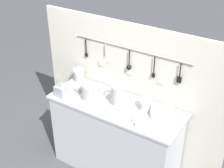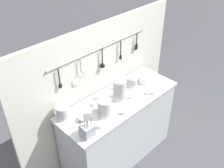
{
  "view_description": "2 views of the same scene",
  "coord_description": "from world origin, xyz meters",
  "views": [
    {
      "loc": [
        1.43,
        -2.35,
        2.86
      ],
      "look_at": [
        -0.03,
        -0.03,
        1.21
      ],
      "focal_mm": 50.0,
      "sensor_mm": 36.0,
      "label": 1
    },
    {
      "loc": [
        -1.69,
        -1.6,
        2.79
      ],
      "look_at": [
        -0.08,
        0.04,
        1.18
      ],
      "focal_mm": 42.0,
      "sensor_mm": 36.0,
      "label": 2
    }
  ],
  "objects": [
    {
      "name": "cup_centre",
      "position": [
        -0.31,
        0.04,
        0.96
      ],
      "size": [
        0.05,
        0.05,
        0.05
      ],
      "color": "white",
      "rests_on": "counter"
    },
    {
      "name": "bowl_stack_short_front",
      "position": [
        0.31,
        0.08,
        1.01
      ],
      "size": [
        0.13,
        0.13,
        0.13
      ],
      "color": "white",
      "rests_on": "counter"
    },
    {
      "name": "cutlery_caddy",
      "position": [
        -0.61,
        -0.17,
        1.01
      ],
      "size": [
        0.12,
        0.12,
        0.28
      ],
      "color": "#93969E",
      "rests_on": "counter"
    },
    {
      "name": "cup_mid_row",
      "position": [
        0.32,
        -0.16,
        0.96
      ],
      "size": [
        0.05,
        0.05,
        0.05
      ],
      "color": "white",
      "rests_on": "counter"
    },
    {
      "name": "cup_back_left",
      "position": [
        0.37,
        -0.2,
        0.96
      ],
      "size": [
        0.05,
        0.05,
        0.05
      ],
      "color": "white",
      "rests_on": "counter"
    },
    {
      "name": "cup_edge_far",
      "position": [
        -0.45,
        -0.19,
        0.96
      ],
      "size": [
        0.05,
        0.05,
        0.05
      ],
      "color": "white",
      "rests_on": "counter"
    },
    {
      "name": "counter",
      "position": [
        0.0,
        0.0,
        0.47
      ],
      "size": [
        1.49,
        0.56,
        0.94
      ],
      "color": "#ADAFB5",
      "rests_on": "ground"
    },
    {
      "name": "bowl_stack_tall_left",
      "position": [
        -0.63,
        0.19,
        1.02
      ],
      "size": [
        0.13,
        0.13,
        0.16
      ],
      "color": "white",
      "rests_on": "counter"
    },
    {
      "name": "cup_by_caddy",
      "position": [
        -0.16,
        0.08,
        0.96
      ],
      "size": [
        0.05,
        0.05,
        0.05
      ],
      "color": "white",
      "rests_on": "counter"
    },
    {
      "name": "bowl_stack_nested_right",
      "position": [
        0.02,
        0.01,
        1.07
      ],
      "size": [
        0.14,
        0.14,
        0.25
      ],
      "color": "white",
      "rests_on": "counter"
    },
    {
      "name": "cup_beside_plates",
      "position": [
        0.12,
        -0.08,
        0.96
      ],
      "size": [
        0.05,
        0.05,
        0.05
      ],
      "color": "white",
      "rests_on": "counter"
    },
    {
      "name": "bowl_stack_wide_centre",
      "position": [
        -0.3,
        -0.08,
        1.04
      ],
      "size": [
        0.14,
        0.14,
        0.2
      ],
      "color": "white",
      "rests_on": "counter"
    },
    {
      "name": "cup_front_left",
      "position": [
        0.1,
        0.18,
        0.96
      ],
      "size": [
        0.05,
        0.05,
        0.05
      ],
      "color": "white",
      "rests_on": "counter"
    },
    {
      "name": "ground_plane",
      "position": [
        0.0,
        0.0,
        0.0
      ],
      "size": [
        20.0,
        20.0,
        0.0
      ],
      "primitive_type": "plane",
      "color": "#424247"
    },
    {
      "name": "cup_back_right",
      "position": [
        -0.14,
        -0.2,
        0.96
      ],
      "size": [
        0.05,
        0.05,
        0.05
      ],
      "color": "white",
      "rests_on": "counter"
    },
    {
      "name": "cup_edge_near",
      "position": [
        -0.27,
        0.12,
        0.96
      ],
      "size": [
        0.05,
        0.05,
        0.05
      ],
      "color": "white",
      "rests_on": "counter"
    },
    {
      "name": "steel_mixing_bowl",
      "position": [
        -0.5,
        0.02,
        0.96
      ],
      "size": [
        0.11,
        0.11,
        0.04
      ],
      "color": "#93969E",
      "rests_on": "counter"
    },
    {
      "name": "plate_stack",
      "position": [
        0.52,
        0.06,
        0.98
      ],
      "size": [
        0.25,
        0.25,
        0.08
      ],
      "color": "white",
      "rests_on": "counter"
    },
    {
      "name": "back_wall",
      "position": [
        -0.0,
        0.31,
        0.88
      ],
      "size": [
        2.29,
        0.11,
        1.76
      ],
      "color": "beige",
      "rests_on": "ground"
    }
  ]
}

